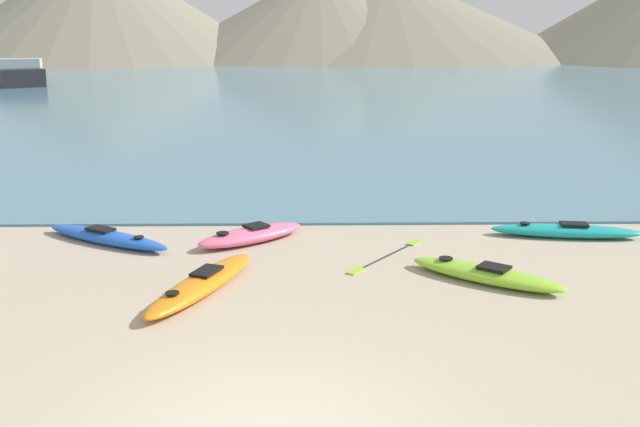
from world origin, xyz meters
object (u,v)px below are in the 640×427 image
(kayak_on_sand_4, at_px, (486,274))
(moored_boat_2, at_px, (21,78))
(kayak_on_sand_3, at_px, (566,231))
(loose_paddle, at_px, (387,256))
(kayak_on_sand_2, at_px, (251,235))
(kayak_on_sand_0, at_px, (107,237))
(kayak_on_sand_5, at_px, (202,283))
(moored_boat_0, at_px, (11,67))

(kayak_on_sand_4, xyz_separation_m, moored_boat_2, (-23.93, 42.33, 0.56))
(kayak_on_sand_3, bearing_deg, moored_boat_2, 123.77)
(loose_paddle, bearing_deg, kayak_on_sand_2, 158.93)
(kayak_on_sand_3, distance_m, loose_paddle, 4.33)
(kayak_on_sand_0, distance_m, kayak_on_sand_2, 3.11)
(loose_paddle, bearing_deg, kayak_on_sand_3, 18.17)
(kayak_on_sand_3, height_order, kayak_on_sand_5, kayak_on_sand_5)
(loose_paddle, bearing_deg, kayak_on_sand_4, -42.42)
(kayak_on_sand_2, distance_m, kayak_on_sand_3, 6.94)
(kayak_on_sand_4, height_order, moored_boat_2, moored_boat_2)
(moored_boat_2, height_order, loose_paddle, moored_boat_2)
(kayak_on_sand_5, bearing_deg, kayak_on_sand_4, 5.05)
(kayak_on_sand_0, xyz_separation_m, loose_paddle, (5.94, -1.08, -0.12))
(moored_boat_0, xyz_separation_m, moored_boat_2, (5.80, -13.27, -0.06))
(kayak_on_sand_4, height_order, loose_paddle, kayak_on_sand_4)
(kayak_on_sand_0, relative_size, moored_boat_0, 0.59)
(kayak_on_sand_4, bearing_deg, moored_boat_2, 119.49)
(moored_boat_2, relative_size, loose_paddle, 1.57)
(kayak_on_sand_5, distance_m, moored_boat_2, 46.73)
(kayak_on_sand_2, xyz_separation_m, moored_boat_2, (-19.45, 39.72, 0.53))
(kayak_on_sand_0, bearing_deg, kayak_on_sand_3, 1.54)
(kayak_on_sand_4, bearing_deg, kayak_on_sand_3, 49.45)
(kayak_on_sand_0, bearing_deg, kayak_on_sand_2, 0.18)
(kayak_on_sand_2, height_order, kayak_on_sand_3, kayak_on_sand_2)
(loose_paddle, bearing_deg, kayak_on_sand_5, -150.48)
(kayak_on_sand_0, height_order, kayak_on_sand_2, kayak_on_sand_2)
(kayak_on_sand_2, relative_size, kayak_on_sand_4, 0.89)
(kayak_on_sand_2, relative_size, kayak_on_sand_5, 0.71)
(kayak_on_sand_3, bearing_deg, moored_boat_0, 121.39)
(kayak_on_sand_4, xyz_separation_m, moored_boat_0, (-29.73, 55.60, 0.61))
(kayak_on_sand_0, height_order, kayak_on_sand_4, kayak_on_sand_4)
(kayak_on_sand_3, xyz_separation_m, loose_paddle, (-4.11, -1.35, -0.13))
(kayak_on_sand_3, height_order, loose_paddle, kayak_on_sand_3)
(moored_boat_2, distance_m, loose_paddle, 46.50)
(kayak_on_sand_0, height_order, moored_boat_2, moored_boat_2)
(kayak_on_sand_2, distance_m, moored_boat_0, 58.70)
(kayak_on_sand_0, xyz_separation_m, moored_boat_2, (-16.33, 39.73, 0.56))
(kayak_on_sand_5, bearing_deg, kayak_on_sand_0, 128.92)
(kayak_on_sand_4, bearing_deg, kayak_on_sand_5, -174.95)
(kayak_on_sand_3, bearing_deg, kayak_on_sand_2, -177.85)
(kayak_on_sand_5, distance_m, loose_paddle, 4.00)
(kayak_on_sand_0, relative_size, moored_boat_2, 0.88)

